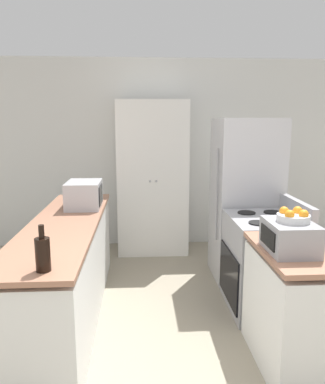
% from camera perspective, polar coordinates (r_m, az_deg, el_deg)
% --- Properties ---
extents(wall_back, '(7.00, 0.06, 2.60)m').
position_cam_1_polar(wall_back, '(5.31, -1.03, 5.80)').
color(wall_back, silver).
rests_on(wall_back, ground_plane).
extents(counter_left, '(0.60, 2.51, 0.89)m').
position_cam_1_polar(counter_left, '(3.57, -14.43, -11.53)').
color(counter_left, silver).
rests_on(counter_left, ground_plane).
extents(counter_right, '(0.60, 0.88, 0.89)m').
position_cam_1_polar(counter_right, '(2.99, 20.04, -16.45)').
color(counter_right, silver).
rests_on(counter_right, ground_plane).
extents(pantry_cabinet, '(0.92, 0.58, 2.02)m').
position_cam_1_polar(pantry_cabinet, '(5.01, -1.55, 2.18)').
color(pantry_cabinet, white).
rests_on(pantry_cabinet, ground_plane).
extents(stove, '(0.66, 0.77, 1.05)m').
position_cam_1_polar(stove, '(3.70, 15.14, -10.36)').
color(stove, '#9E9EA3').
rests_on(stove, ground_plane).
extents(refrigerator, '(0.71, 0.69, 1.79)m').
position_cam_1_polar(refrigerator, '(4.29, 12.45, -1.12)').
color(refrigerator, '#B7B7BC').
rests_on(refrigerator, ground_plane).
extents(microwave, '(0.35, 0.46, 0.27)m').
position_cam_1_polar(microwave, '(3.92, -11.84, -0.37)').
color(microwave, '#B2B2B7').
rests_on(microwave, counter_left).
extents(wine_bottle, '(0.09, 0.09, 0.28)m').
position_cam_1_polar(wine_bottle, '(2.35, -17.78, -8.91)').
color(wine_bottle, black).
rests_on(wine_bottle, counter_left).
extents(toaster_oven, '(0.31, 0.39, 0.21)m').
position_cam_1_polar(toaster_oven, '(2.70, 18.80, -6.47)').
color(toaster_oven, '#939399').
rests_on(toaster_oven, counter_right).
extents(fruit_bowl, '(0.22, 0.22, 0.09)m').
position_cam_1_polar(fruit_bowl, '(2.67, 19.33, -3.53)').
color(fruit_bowl, silver).
rests_on(fruit_bowl, toaster_oven).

